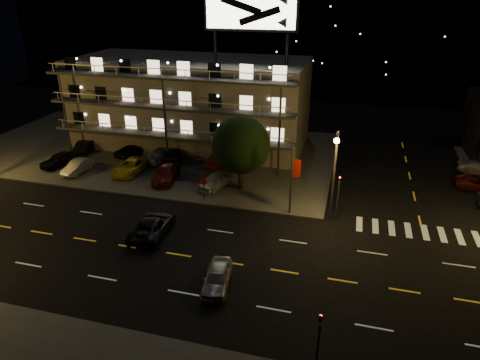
% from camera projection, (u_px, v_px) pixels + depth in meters
% --- Properties ---
extents(ground, '(140.00, 140.00, 0.00)m').
position_uv_depth(ground, '(204.00, 259.00, 31.48)').
color(ground, black).
rests_on(ground, ground).
extents(curb_nw, '(44.00, 24.00, 0.15)m').
position_uv_depth(curb_nw, '(151.00, 150.00, 52.36)').
color(curb_nw, '#3A3A38').
rests_on(curb_nw, ground).
extents(motel, '(28.00, 13.80, 18.10)m').
position_uv_depth(motel, '(191.00, 102.00, 52.64)').
color(motel, gray).
rests_on(motel, ground).
extents(hill_backdrop, '(120.00, 25.00, 24.00)m').
position_uv_depth(hill_backdrop, '(286.00, 22.00, 88.61)').
color(hill_backdrop, black).
rests_on(hill_backdrop, ground).
extents(streetlight_nc, '(0.44, 1.92, 8.00)m').
position_uv_depth(streetlight_nc, '(334.00, 168.00, 34.40)').
color(streetlight_nc, '#2D2D30').
rests_on(streetlight_nc, ground).
extents(signal_nw, '(0.20, 0.27, 4.60)m').
position_uv_depth(signal_nw, '(338.00, 193.00, 35.76)').
color(signal_nw, '#2D2D30').
rests_on(signal_nw, ground).
extents(signal_sw, '(0.20, 0.27, 4.60)m').
position_uv_depth(signal_sw, '(318.00, 340.00, 20.81)').
color(signal_sw, '#2D2D30').
rests_on(signal_sw, ground).
extents(banner_north, '(0.83, 0.16, 6.40)m').
position_uv_depth(banner_north, '(292.00, 179.00, 36.25)').
color(banner_north, '#2D2D30').
rests_on(banner_north, ground).
extents(stop_sign, '(0.91, 0.11, 2.61)m').
position_uv_depth(stop_sign, '(204.00, 186.00, 39.02)').
color(stop_sign, '#2D2D30').
rests_on(stop_sign, ground).
extents(tree, '(5.77, 5.55, 7.26)m').
position_uv_depth(tree, '(240.00, 147.00, 40.49)').
color(tree, black).
rests_on(tree, curb_nw).
extents(lot_car_0, '(3.03, 4.66, 1.48)m').
position_uv_depth(lot_car_0, '(59.00, 159.00, 47.18)').
color(lot_car_0, black).
rests_on(lot_car_0, curb_nw).
extents(lot_car_1, '(1.67, 4.17, 1.35)m').
position_uv_depth(lot_car_1, '(77.00, 167.00, 45.44)').
color(lot_car_1, '#99999E').
rests_on(lot_car_1, curb_nw).
extents(lot_car_2, '(2.45, 5.12, 1.41)m').
position_uv_depth(lot_car_2, '(131.00, 167.00, 45.38)').
color(lot_car_2, gold).
rests_on(lot_car_2, curb_nw).
extents(lot_car_3, '(2.82, 5.35, 1.48)m').
position_uv_depth(lot_car_3, '(166.00, 173.00, 43.66)').
color(lot_car_3, '#51150B').
rests_on(lot_car_3, curb_nw).
extents(lot_car_4, '(2.93, 4.55, 1.44)m').
position_uv_depth(lot_car_4, '(215.00, 181.00, 42.03)').
color(lot_car_4, '#99999E').
rests_on(lot_car_4, curb_nw).
extents(lot_car_5, '(2.23, 4.29, 1.35)m').
position_uv_depth(lot_car_5, '(86.00, 145.00, 51.55)').
color(lot_car_5, black).
rests_on(lot_car_5, curb_nw).
extents(lot_car_6, '(3.18, 4.88, 1.25)m').
position_uv_depth(lot_car_6, '(132.00, 150.00, 50.13)').
color(lot_car_6, black).
rests_on(lot_car_6, curb_nw).
extents(lot_car_7, '(3.14, 5.48, 1.50)m').
position_uv_depth(lot_car_7, '(163.00, 154.00, 48.59)').
color(lot_car_7, '#99999E').
rests_on(lot_car_7, curb_nw).
extents(lot_car_8, '(2.70, 4.62, 1.48)m').
position_uv_depth(lot_car_8, '(174.00, 154.00, 48.69)').
color(lot_car_8, black).
rests_on(lot_car_8, curb_nw).
extents(lot_car_9, '(3.12, 4.90, 1.52)m').
position_uv_depth(lot_car_9, '(223.00, 159.00, 47.14)').
color(lot_car_9, '#51150B').
rests_on(lot_car_9, curb_nw).
extents(side_car_3, '(4.05, 1.85, 1.35)m').
position_uv_depth(side_car_3, '(449.00, 140.00, 53.80)').
color(side_car_3, black).
rests_on(side_car_3, ground).
extents(road_car_east, '(2.23, 4.37, 1.42)m').
position_uv_depth(road_car_east, '(217.00, 277.00, 28.31)').
color(road_car_east, '#99999E').
rests_on(road_car_east, ground).
extents(road_car_west, '(2.89, 5.65, 1.53)m').
position_uv_depth(road_car_west, '(152.00, 226.00, 34.28)').
color(road_car_west, black).
rests_on(road_car_west, ground).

